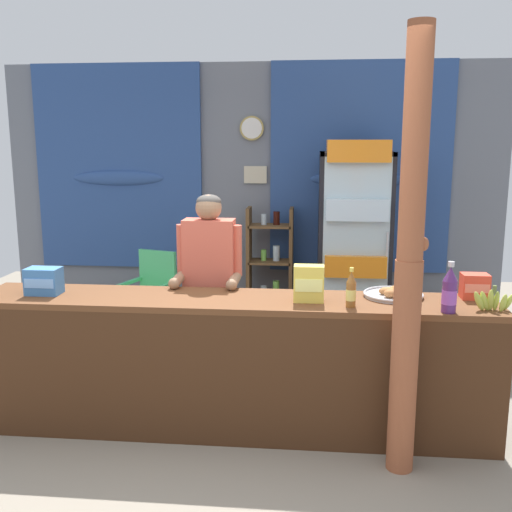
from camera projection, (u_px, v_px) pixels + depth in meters
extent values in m
plane|color=gray|center=(229.00, 381.00, 4.77)|extent=(7.61, 7.61, 0.00)
cube|color=slate|center=(252.00, 195.00, 6.28)|extent=(5.28, 0.12, 2.73)
cube|color=#2D4C89|center=(119.00, 168.00, 6.28)|extent=(1.80, 0.04, 2.16)
ellipsoid|color=#2D4C89|center=(119.00, 178.00, 6.28)|extent=(0.99, 0.10, 0.16)
cube|color=#2D4C89|center=(360.00, 169.00, 6.03)|extent=(1.85, 0.04, 2.16)
ellipsoid|color=#2D4C89|center=(360.00, 179.00, 6.04)|extent=(1.02, 0.10, 0.16)
cylinder|color=tan|center=(252.00, 128.00, 6.07)|extent=(0.25, 0.03, 0.25)
cylinder|color=white|center=(252.00, 128.00, 6.06)|extent=(0.21, 0.01, 0.21)
cube|color=beige|center=(255.00, 175.00, 6.16)|extent=(0.24, 0.02, 0.18)
cube|color=brown|center=(233.00, 301.00, 3.83)|extent=(3.41, 0.54, 0.04)
cube|color=#432715|center=(228.00, 381.00, 3.68)|extent=(3.41, 0.04, 0.87)
cube|color=#432715|center=(490.00, 376.00, 3.76)|extent=(0.08, 0.49, 0.87)
cylinder|color=#995133|center=(404.00, 368.00, 3.38)|extent=(0.16, 0.16, 1.27)
cylinder|color=#995133|center=(415.00, 144.00, 3.14)|extent=(0.14, 0.14, 1.27)
ellipsoid|color=#995133|center=(423.00, 244.00, 3.23)|extent=(0.06, 0.05, 0.08)
cube|color=black|center=(351.00, 241.00, 6.03)|extent=(0.69, 0.04, 1.83)
cube|color=black|center=(320.00, 246.00, 5.76)|extent=(0.04, 0.66, 1.83)
cube|color=black|center=(387.00, 247.00, 5.70)|extent=(0.04, 0.66, 1.83)
cube|color=black|center=(356.00, 154.00, 5.56)|extent=(0.69, 0.66, 0.04)
cube|color=black|center=(351.00, 332.00, 5.90)|extent=(0.69, 0.66, 0.08)
cube|color=silver|center=(356.00, 247.00, 5.41)|extent=(0.63, 0.02, 1.67)
cylinder|color=#B7B7BC|center=(387.00, 253.00, 5.36)|extent=(0.02, 0.02, 0.40)
cube|color=silver|center=(353.00, 270.00, 5.78)|extent=(0.61, 0.58, 0.02)
cube|color=orange|center=(354.00, 262.00, 5.62)|extent=(0.57, 0.54, 0.20)
cube|color=silver|center=(354.00, 217.00, 5.68)|extent=(0.61, 0.58, 0.02)
cube|color=silver|center=(356.00, 207.00, 5.52)|extent=(0.57, 0.54, 0.20)
cube|color=silver|center=(356.00, 162.00, 5.58)|extent=(0.61, 0.58, 0.02)
cube|color=orange|center=(357.00, 151.00, 5.42)|extent=(0.57, 0.54, 0.20)
cube|color=brown|center=(249.00, 267.00, 6.14)|extent=(0.04, 0.28, 1.26)
cube|color=brown|center=(291.00, 268.00, 6.10)|extent=(0.04, 0.28, 1.26)
cube|color=brown|center=(270.00, 226.00, 6.03)|extent=(0.44, 0.28, 0.02)
cylinder|color=silver|center=(264.00, 219.00, 6.03)|extent=(0.06, 0.06, 0.11)
cylinder|color=black|center=(277.00, 218.00, 6.01)|extent=(0.07, 0.07, 0.14)
cube|color=brown|center=(270.00, 262.00, 6.11)|extent=(0.44, 0.28, 0.02)
cylinder|color=#75C64C|center=(264.00, 255.00, 6.10)|extent=(0.06, 0.06, 0.11)
cylinder|color=silver|center=(276.00, 253.00, 6.08)|extent=(0.07, 0.07, 0.16)
cube|color=brown|center=(270.00, 297.00, 6.18)|extent=(0.44, 0.28, 0.02)
cylinder|color=silver|center=(264.00, 291.00, 6.17)|extent=(0.07, 0.07, 0.10)
cylinder|color=#75C64C|center=(276.00, 288.00, 6.15)|extent=(0.07, 0.07, 0.16)
cube|color=#4CC675|center=(147.00, 296.00, 5.71)|extent=(0.56, 0.56, 0.04)
cube|color=#4CC675|center=(158.00, 270.00, 5.84)|extent=(0.41, 0.17, 0.40)
cylinder|color=#4CC675|center=(120.00, 321.00, 5.66)|extent=(0.04, 0.04, 0.44)
cylinder|color=#4CC675|center=(153.00, 326.00, 5.50)|extent=(0.04, 0.04, 0.44)
cylinder|color=#4CC675|center=(143.00, 311.00, 6.00)|extent=(0.04, 0.04, 0.44)
cylinder|color=#4CC675|center=(175.00, 315.00, 5.84)|extent=(0.04, 0.04, 0.44)
cube|color=#4CC675|center=(130.00, 282.00, 5.76)|extent=(0.17, 0.39, 0.03)
cube|color=#4CC675|center=(164.00, 286.00, 5.60)|extent=(0.17, 0.39, 0.03)
cylinder|color=#28282D|center=(200.00, 346.00, 4.42)|extent=(0.11, 0.11, 0.80)
cylinder|color=#28282D|center=(221.00, 347.00, 4.40)|extent=(0.11, 0.11, 0.80)
cube|color=#D15B47|center=(209.00, 258.00, 4.28)|extent=(0.37, 0.20, 0.56)
sphere|color=#997051|center=(209.00, 208.00, 4.21)|extent=(0.19, 0.19, 0.19)
ellipsoid|color=#4C4742|center=(209.00, 202.00, 4.21)|extent=(0.18, 0.18, 0.10)
cylinder|color=#D15B47|center=(182.00, 250.00, 4.29)|extent=(0.08, 0.08, 0.37)
cylinder|color=#997051|center=(178.00, 279.00, 4.18)|extent=(0.07, 0.26, 0.07)
sphere|color=#997051|center=(174.00, 284.00, 4.05)|extent=(0.08, 0.08, 0.08)
cylinder|color=#D15B47|center=(237.00, 251.00, 4.25)|extent=(0.08, 0.08, 0.37)
cylinder|color=#997051|center=(234.00, 281.00, 4.14)|extent=(0.07, 0.26, 0.07)
sphere|color=#997051|center=(231.00, 285.00, 4.01)|extent=(0.08, 0.08, 0.08)
cylinder|color=#56286B|center=(449.00, 297.00, 3.49)|extent=(0.09, 0.09, 0.19)
cone|color=#56286B|center=(451.00, 274.00, 3.46)|extent=(0.09, 0.09, 0.09)
cylinder|color=silver|center=(451.00, 264.00, 3.45)|extent=(0.04, 0.04, 0.03)
cylinder|color=purple|center=(449.00, 297.00, 3.49)|extent=(0.09, 0.09, 0.09)
cylinder|color=brown|center=(351.00, 295.00, 3.61)|extent=(0.06, 0.06, 0.15)
cone|color=brown|center=(351.00, 277.00, 3.59)|extent=(0.06, 0.06, 0.07)
cylinder|color=#E5CC4C|center=(352.00, 270.00, 3.58)|extent=(0.03, 0.03, 0.02)
cylinder|color=#E5D166|center=(351.00, 295.00, 3.61)|extent=(0.06, 0.06, 0.07)
cube|color=#3D75B7|center=(44.00, 281.00, 3.92)|extent=(0.22, 0.15, 0.18)
cube|color=#7CB5F7|center=(39.00, 284.00, 3.84)|extent=(0.20, 0.00, 0.06)
cube|color=#E5422D|center=(475.00, 286.00, 3.80)|extent=(0.17, 0.13, 0.16)
cube|color=#FF826D|center=(477.00, 289.00, 3.74)|extent=(0.15, 0.00, 0.06)
cube|color=#EAD14C|center=(309.00, 283.00, 3.73)|extent=(0.19, 0.11, 0.24)
cube|color=#FFFF8C|center=(309.00, 286.00, 3.67)|extent=(0.17, 0.00, 0.08)
cylinder|color=#BCBCC1|center=(393.00, 296.00, 3.85)|extent=(0.38, 0.38, 0.02)
torus|color=#BCBCC1|center=(393.00, 294.00, 3.85)|extent=(0.39, 0.39, 0.02)
ellipsoid|color=#B2753D|center=(409.00, 291.00, 3.85)|extent=(0.09, 0.09, 0.05)
ellipsoid|color=#B2753D|center=(396.00, 289.00, 3.91)|extent=(0.09, 0.06, 0.04)
ellipsoid|color=#B2753D|center=(388.00, 290.00, 3.89)|extent=(0.10, 0.07, 0.04)
ellipsoid|color=#A36638|center=(386.00, 291.00, 3.85)|extent=(0.09, 0.06, 0.05)
ellipsoid|color=#A36638|center=(390.00, 294.00, 3.77)|extent=(0.08, 0.08, 0.05)
ellipsoid|color=tan|center=(401.00, 294.00, 3.76)|extent=(0.10, 0.08, 0.05)
ellipsoid|color=#B7C647|center=(479.00, 301.00, 3.54)|extent=(0.09, 0.04, 0.13)
ellipsoid|color=#B7C647|center=(484.00, 301.00, 3.54)|extent=(0.08, 0.04, 0.13)
ellipsoid|color=#B7C647|center=(491.00, 300.00, 3.54)|extent=(0.04, 0.05, 0.14)
ellipsoid|color=#B7C647|center=(496.00, 301.00, 3.54)|extent=(0.05, 0.04, 0.13)
ellipsoid|color=#B7C647|center=(503.00, 303.00, 3.52)|extent=(0.06, 0.04, 0.12)
ellipsoid|color=#B7C647|center=(508.00, 302.00, 3.53)|extent=(0.08, 0.04, 0.12)
cylinder|color=olive|center=(495.00, 290.00, 3.52)|extent=(0.02, 0.02, 0.05)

